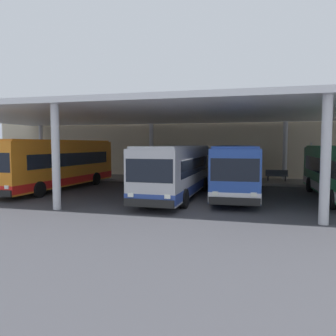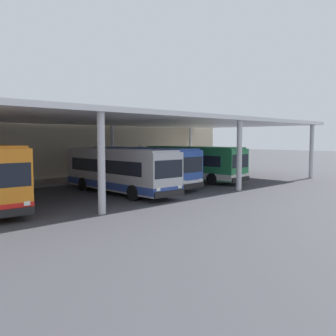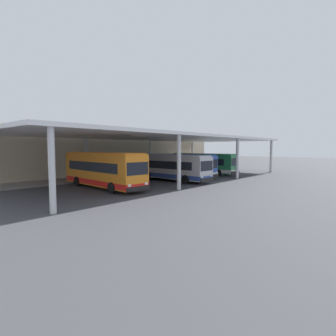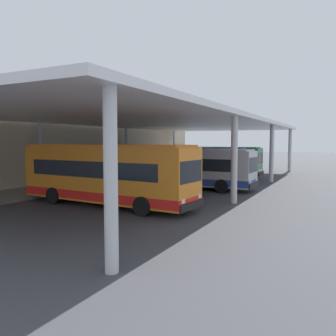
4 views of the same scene
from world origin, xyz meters
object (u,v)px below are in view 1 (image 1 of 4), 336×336
Objects in this scene: banner_sign at (311,160)px; bus_middle_bay at (235,170)px; trash_bin at (316,176)px; bus_nearest_bay at (58,164)px; bench_waiting at (277,175)px; bus_second_bay at (177,170)px.

bus_middle_bay is at bearing -129.33° from banner_sign.
bus_middle_bay is 8.79m from banner_sign.
bus_middle_bay reaches higher than trash_bin.
bus_nearest_bay is 6.38× the size of bench_waiting.
bus_second_bay is at bearing -156.72° from bus_middle_bay.
bench_waiting is at bearing 54.45° from bus_second_bay.
bus_second_bay is 1.00× the size of bus_middle_bay.
bus_nearest_bay is 12.58m from bus_middle_bay.
bus_nearest_bay is at bearing 171.91° from bus_second_bay.
trash_bin is at bearing -4.64° from bench_waiting.
trash_bin is 1.54m from banner_sign.
bench_waiting is 3.00m from trash_bin.
trash_bin is (6.07, 7.43, -0.98)m from bus_middle_bay.
banner_sign is at bearing -19.46° from bench_waiting.
bench_waiting is (3.08, 7.67, -0.99)m from bus_middle_bay.
bus_nearest_bay reaches higher than bus_second_bay.
banner_sign is (5.57, 6.79, 0.32)m from bus_middle_bay.
bus_second_bay is at bearing -125.55° from bench_waiting.
bus_nearest_bay is 11.72× the size of trash_bin.
bus_middle_bay is at bearing 0.89° from bus_nearest_bay.
bus_nearest_bay is 1.08× the size of bus_second_bay.
bench_waiting is at bearing 160.54° from banner_sign.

